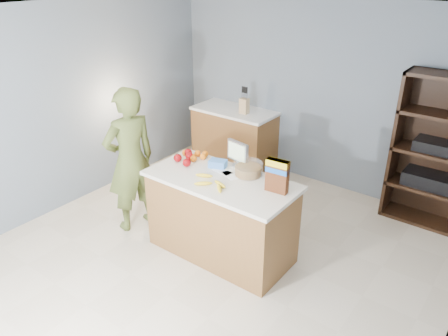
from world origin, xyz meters
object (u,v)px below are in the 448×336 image
Objects in this scene: shelving_unit at (435,154)px; tv at (238,153)px; counter_peninsula at (221,219)px; person at (130,161)px; cereal_box at (277,174)px.

shelving_unit is 2.34m from tv.
tv reaches higher than counter_peninsula.
counter_peninsula is at bearing 112.58° from person.
tv is (-1.59, -1.71, 0.19)m from shelving_unit.
shelving_unit reaches higher than counter_peninsula.
counter_peninsula is 4.77× the size of cereal_box.
shelving_unit is at bearing 52.89° from counter_peninsula.
person is at bearing -170.68° from cereal_box.
shelving_unit is 1.06× the size of person.
counter_peninsula is 2.61m from shelving_unit.
shelving_unit is 6.38× the size of tv.
shelving_unit reaches higher than tv.
person is (-1.15, -0.18, 0.43)m from counter_peninsula.
cereal_box is at bearing -20.50° from tv.
counter_peninsula is at bearing -84.01° from tv.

